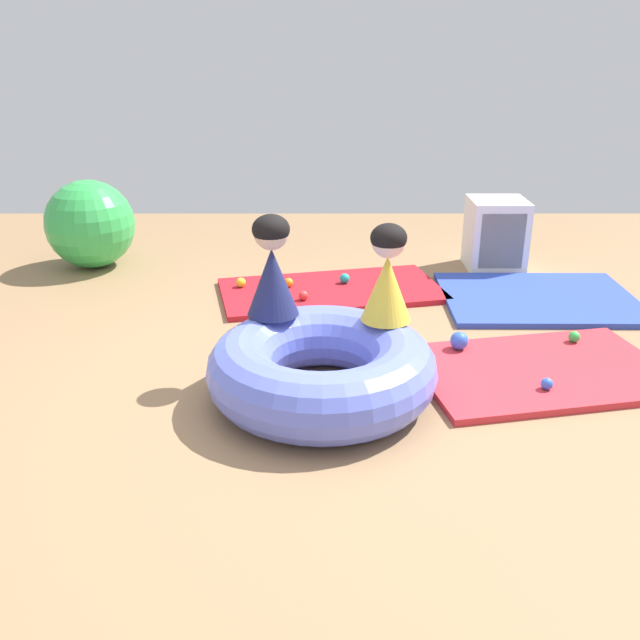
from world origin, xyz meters
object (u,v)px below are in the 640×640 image
(play_ball_teal, at_px, (343,278))
(play_ball_blue_second, at_px, (545,383))
(play_ball_green, at_px, (572,336))
(play_ball_pink, at_px, (272,276))
(child_in_yellow, at_px, (385,274))
(play_ball_red, at_px, (302,296))
(inflatable_cushion, at_px, (320,368))
(play_ball_blue, at_px, (457,340))
(play_ball_orange, at_px, (287,283))
(exercise_ball_large, at_px, (88,224))
(storage_cube, at_px, (494,235))
(child_in_navy, at_px, (270,267))
(play_ball_yellow, at_px, (239,283))

(play_ball_teal, relative_size, play_ball_blue_second, 1.18)
(play_ball_green, bearing_deg, play_ball_pink, 148.90)
(child_in_yellow, distance_m, play_ball_red, 1.30)
(inflatable_cushion, bearing_deg, play_ball_blue, 32.88)
(play_ball_orange, xyz_separation_m, exercise_ball_large, (-1.62, 0.62, 0.28))
(play_ball_green, distance_m, storage_cube, 1.57)
(play_ball_red, relative_size, exercise_ball_large, 0.10)
(play_ball_blue_second, bearing_deg, play_ball_pink, 131.44)
(child_in_navy, relative_size, play_ball_blue, 5.15)
(inflatable_cushion, height_order, play_ball_yellow, inflatable_cushion)
(play_ball_red, relative_size, play_ball_pink, 0.87)
(child_in_navy, distance_m, exercise_ball_large, 2.50)
(inflatable_cushion, bearing_deg, play_ball_orange, 98.50)
(inflatable_cushion, bearing_deg, play_ball_yellow, 110.17)
(play_ball_red, bearing_deg, child_in_yellow, -66.98)
(play_ball_blue, distance_m, exercise_ball_large, 3.18)
(play_ball_blue, relative_size, play_ball_teal, 1.42)
(inflatable_cushion, bearing_deg, play_ball_pink, 101.56)
(child_in_yellow, bearing_deg, play_ball_pink, -77.47)
(child_in_navy, relative_size, play_ball_green, 8.00)
(play_ball_yellow, bearing_deg, inflatable_cushion, -69.83)
(child_in_yellow, relative_size, play_ball_pink, 6.63)
(inflatable_cushion, xyz_separation_m, play_ball_teal, (0.17, 1.69, -0.10))
(play_ball_pink, relative_size, play_ball_blue_second, 1.24)
(inflatable_cushion, height_order, exercise_ball_large, exercise_ball_large)
(play_ball_pink, xyz_separation_m, play_ball_green, (1.88, -1.13, -0.01))
(play_ball_green, distance_m, play_ball_teal, 1.72)
(storage_cube, bearing_deg, exercise_ball_large, 178.98)
(play_ball_blue, bearing_deg, play_ball_teal, 118.36)
(child_in_navy, bearing_deg, play_ball_blue, -27.80)
(inflatable_cushion, relative_size, child_in_yellow, 2.25)
(play_ball_red, bearing_deg, play_ball_teal, 50.22)
(play_ball_pink, bearing_deg, play_ball_orange, -50.96)
(play_ball_yellow, xyz_separation_m, exercise_ball_large, (-1.27, 0.62, 0.28))
(play_ball_teal, bearing_deg, play_ball_red, -129.78)
(child_in_yellow, relative_size, play_ball_blue, 4.90)
(play_ball_blue_second, distance_m, storage_cube, 2.17)
(child_in_navy, xyz_separation_m, exercise_ball_large, (-1.60, 1.91, -0.26))
(inflatable_cushion, xyz_separation_m, child_in_navy, (-0.26, 0.32, 0.44))
(storage_cube, bearing_deg, child_in_navy, -131.97)
(play_ball_teal, height_order, storage_cube, storage_cube)
(play_ball_green, relative_size, storage_cube, 0.12)
(play_ball_orange, distance_m, play_ball_blue_second, 2.12)
(play_ball_yellow, distance_m, storage_cube, 2.08)
(exercise_ball_large, bearing_deg, play_ball_blue_second, -36.11)
(play_ball_yellow, height_order, play_ball_teal, play_ball_teal)
(play_ball_orange, bearing_deg, child_in_navy, -91.05)
(child_in_navy, relative_size, play_ball_blue_second, 8.67)
(play_ball_teal, bearing_deg, play_ball_yellow, -173.60)
(child_in_yellow, bearing_deg, play_ball_green, -174.24)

